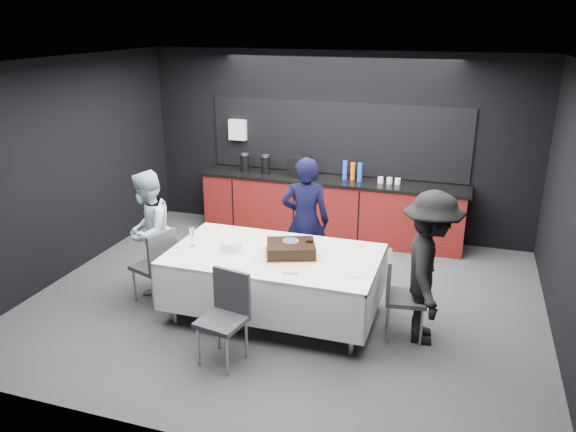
# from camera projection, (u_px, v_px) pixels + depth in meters

# --- Properties ---
(ground) EXTENTS (6.00, 6.00, 0.00)m
(ground) POSITION_uv_depth(u_px,v_px,m) (285.00, 300.00, 6.83)
(ground) COLOR #3F3F44
(ground) RESTS_ON ground
(room_shell) EXTENTS (6.04, 5.04, 2.82)m
(room_shell) POSITION_uv_depth(u_px,v_px,m) (285.00, 150.00, 6.21)
(room_shell) COLOR white
(room_shell) RESTS_ON ground
(kitchenette) EXTENTS (4.10, 0.64, 2.05)m
(kitchenette) POSITION_uv_depth(u_px,v_px,m) (329.00, 203.00, 8.64)
(kitchenette) COLOR #570E0D
(kitchenette) RESTS_ON ground
(party_table) EXTENTS (2.32, 1.32, 0.78)m
(party_table) POSITION_uv_depth(u_px,v_px,m) (274.00, 265.00, 6.26)
(party_table) COLOR #99999E
(party_table) RESTS_ON ground
(cake_assembly) EXTENTS (0.69, 0.63, 0.18)m
(cake_assembly) POSITION_uv_depth(u_px,v_px,m) (291.00, 249.00, 6.15)
(cake_assembly) COLOR gold
(cake_assembly) RESTS_ON party_table
(plate_stack) EXTENTS (0.23, 0.23, 0.10)m
(plate_stack) POSITION_uv_depth(u_px,v_px,m) (232.00, 246.00, 6.29)
(plate_stack) COLOR white
(plate_stack) RESTS_ON party_table
(loose_plate_near) EXTENTS (0.19, 0.19, 0.01)m
(loose_plate_near) POSITION_uv_depth(u_px,v_px,m) (240.00, 265.00, 5.90)
(loose_plate_near) COLOR white
(loose_plate_near) RESTS_ON party_table
(loose_plate_right_a) EXTENTS (0.21, 0.21, 0.01)m
(loose_plate_right_a) POSITION_uv_depth(u_px,v_px,m) (338.00, 257.00, 6.11)
(loose_plate_right_a) COLOR white
(loose_plate_right_a) RESTS_ON party_table
(loose_plate_right_b) EXTENTS (0.20, 0.20, 0.01)m
(loose_plate_right_b) POSITION_uv_depth(u_px,v_px,m) (354.00, 273.00, 5.71)
(loose_plate_right_b) COLOR white
(loose_plate_right_b) RESTS_ON party_table
(loose_plate_far) EXTENTS (0.19, 0.19, 0.01)m
(loose_plate_far) POSITION_uv_depth(u_px,v_px,m) (297.00, 242.00, 6.52)
(loose_plate_far) COLOR white
(loose_plate_far) RESTS_ON party_table
(fork_pile) EXTENTS (0.19, 0.15, 0.03)m
(fork_pile) POSITION_uv_depth(u_px,v_px,m) (291.00, 271.00, 5.74)
(fork_pile) COLOR white
(fork_pile) RESTS_ON party_table
(champagne_flute) EXTENTS (0.06, 0.06, 0.22)m
(champagne_flute) POSITION_uv_depth(u_px,v_px,m) (192.00, 233.00, 6.36)
(champagne_flute) COLOR white
(champagne_flute) RESTS_ON party_table
(chair_left) EXTENTS (0.53, 0.53, 0.92)m
(chair_left) POSITION_uv_depth(u_px,v_px,m) (157.00, 262.00, 6.60)
(chair_left) COLOR #303136
(chair_left) RESTS_ON ground
(chair_right) EXTENTS (0.48, 0.48, 0.92)m
(chair_right) POSITION_uv_depth(u_px,v_px,m) (399.00, 290.00, 5.90)
(chair_right) COLOR #303136
(chair_right) RESTS_ON ground
(chair_near) EXTENTS (0.49, 0.49, 0.92)m
(chair_near) POSITION_uv_depth(u_px,v_px,m) (226.00, 310.00, 5.50)
(chair_near) COLOR #303136
(chair_near) RESTS_ON ground
(person_center) EXTENTS (0.67, 0.52, 1.65)m
(person_center) POSITION_uv_depth(u_px,v_px,m) (306.00, 221.00, 7.04)
(person_center) COLOR black
(person_center) RESTS_ON ground
(person_left) EXTENTS (0.70, 0.83, 1.53)m
(person_left) POSITION_uv_depth(u_px,v_px,m) (148.00, 232.00, 6.86)
(person_left) COLOR silver
(person_left) RESTS_ON ground
(person_right) EXTENTS (0.72, 1.12, 1.64)m
(person_right) POSITION_uv_depth(u_px,v_px,m) (429.00, 268.00, 5.74)
(person_right) COLOR black
(person_right) RESTS_ON ground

